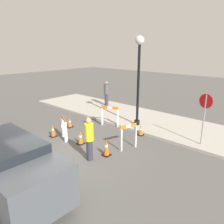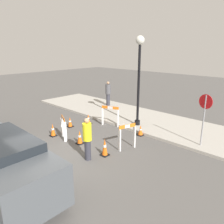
{
  "view_description": "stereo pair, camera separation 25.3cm",
  "coord_description": "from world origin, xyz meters",
  "px_view_note": "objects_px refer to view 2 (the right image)",
  "views": [
    {
      "loc": [
        6.46,
        -3.92,
        4.12
      ],
      "look_at": [
        -0.68,
        3.91,
        1.0
      ],
      "focal_mm": 35.0,
      "sensor_mm": 36.0,
      "label": 1
    },
    {
      "loc": [
        6.64,
        -3.75,
        4.12
      ],
      "look_at": [
        -0.68,
        3.91,
        1.0
      ],
      "focal_mm": 35.0,
      "sensor_mm": 36.0,
      "label": 2
    }
  ],
  "objects_px": {
    "stop_sign": "(204,112)",
    "parked_car_1": "(2,162)",
    "person_pedestrian": "(108,93)",
    "person_worker": "(87,138)",
    "streetlamp_post": "(139,69)"
  },
  "relations": [
    {
      "from": "person_worker",
      "to": "person_pedestrian",
      "type": "bearing_deg",
      "value": 7.3
    },
    {
      "from": "stop_sign",
      "to": "person_pedestrian",
      "type": "bearing_deg",
      "value": -3.8
    },
    {
      "from": "stop_sign",
      "to": "parked_car_1",
      "type": "xyz_separation_m",
      "value": [
        -2.98,
        -6.92,
        -0.65
      ]
    },
    {
      "from": "streetlamp_post",
      "to": "stop_sign",
      "type": "relative_size",
      "value": 2.07
    },
    {
      "from": "streetlamp_post",
      "to": "parked_car_1",
      "type": "xyz_separation_m",
      "value": [
        0.56,
        -7.12,
        -2.13
      ]
    },
    {
      "from": "stop_sign",
      "to": "person_worker",
      "type": "xyz_separation_m",
      "value": [
        -2.7,
        -3.98,
        -0.72
      ]
    },
    {
      "from": "person_pedestrian",
      "to": "parked_car_1",
      "type": "xyz_separation_m",
      "value": [
        4.59,
        -8.96,
        -0.09
      ]
    },
    {
      "from": "streetlamp_post",
      "to": "stop_sign",
      "type": "bearing_deg",
      "value": -3.27
    },
    {
      "from": "streetlamp_post",
      "to": "stop_sign",
      "type": "xyz_separation_m",
      "value": [
        3.54,
        -0.2,
        -1.49
      ]
    },
    {
      "from": "stop_sign",
      "to": "person_pedestrian",
      "type": "xyz_separation_m",
      "value": [
        -7.57,
        2.04,
        -0.56
      ]
    },
    {
      "from": "person_worker",
      "to": "parked_car_1",
      "type": "distance_m",
      "value": 2.95
    },
    {
      "from": "parked_car_1",
      "to": "person_worker",
      "type": "bearing_deg",
      "value": 84.48
    },
    {
      "from": "stop_sign",
      "to": "parked_car_1",
      "type": "bearing_deg",
      "value": 77.97
    },
    {
      "from": "stop_sign",
      "to": "person_worker",
      "type": "bearing_deg",
      "value": 67.19
    },
    {
      "from": "stop_sign",
      "to": "person_worker",
      "type": "distance_m",
      "value": 4.86
    }
  ]
}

